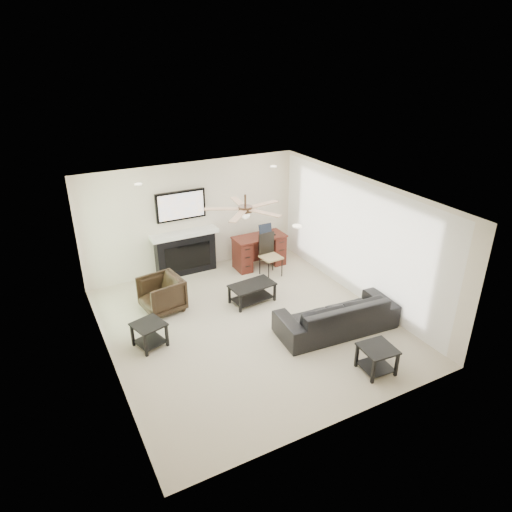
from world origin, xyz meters
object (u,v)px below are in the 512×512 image
object	(u,v)px
fireplace_unit	(185,234)
desk	(259,251)
coffee_table	(252,293)
sofa	(337,314)
armchair	(162,294)

from	to	relation	value
fireplace_unit	desk	distance (m)	1.79
coffee_table	fireplace_unit	bearing A→B (deg)	105.48
fireplace_unit	desk	xyz separation A→B (m)	(1.63, -0.47, -0.57)
sofa	armchair	xyz separation A→B (m)	(-2.60, 2.15, 0.02)
desk	fireplace_unit	bearing A→B (deg)	164.03
sofa	fireplace_unit	world-z (taller)	fireplace_unit
sofa	desk	bearing A→B (deg)	-85.78
sofa	desk	xyz separation A→B (m)	(0.02, 3.00, 0.06)
coffee_table	fireplace_unit	size ratio (longest dim) A/B	0.47
sofa	fireplace_unit	distance (m)	3.88
coffee_table	desk	world-z (taller)	desk
coffee_table	fireplace_unit	world-z (taller)	fireplace_unit
armchair	fireplace_unit	xyz separation A→B (m)	(0.98, 1.32, 0.61)
sofa	coffee_table	xyz separation A→B (m)	(-0.90, 1.60, -0.12)
sofa	coffee_table	size ratio (longest dim) A/B	2.46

